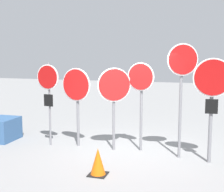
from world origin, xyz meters
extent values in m
plane|color=gray|center=(0.00, 0.00, 0.00)|extent=(40.00, 40.00, 0.00)
cylinder|color=slate|center=(-2.11, 0.06, 1.13)|extent=(0.05, 0.05, 2.25)
cylinder|color=white|center=(-2.12, 0.01, 1.87)|extent=(0.67, 0.12, 0.67)
cylinder|color=#AD0F0F|center=(-2.12, -0.01, 1.87)|extent=(0.61, 0.11, 0.61)
cube|color=black|center=(-2.12, 0.01, 1.25)|extent=(0.28, 0.06, 0.32)
cylinder|color=slate|center=(-1.37, 0.24, 0.98)|extent=(0.07, 0.07, 1.96)
cylinder|color=white|center=(-1.38, 0.18, 1.68)|extent=(0.86, 0.22, 0.88)
cylinder|color=red|center=(-1.39, 0.16, 1.68)|extent=(0.80, 0.21, 0.82)
cylinder|color=slate|center=(-0.34, 0.16, 1.00)|extent=(0.07, 0.07, 1.99)
cylinder|color=white|center=(-0.31, 0.11, 1.71)|extent=(0.77, 0.43, 0.86)
cylinder|color=red|center=(-0.30, 0.09, 1.71)|extent=(0.72, 0.40, 0.80)
cylinder|color=slate|center=(0.35, 0.32, 1.12)|extent=(0.07, 0.07, 2.25)
cylinder|color=white|center=(0.33, 0.26, 1.92)|extent=(0.70, 0.16, 0.71)
cylinder|color=red|center=(0.33, 0.24, 1.92)|extent=(0.65, 0.15, 0.65)
cylinder|color=slate|center=(1.34, 0.03, 1.29)|extent=(0.07, 0.07, 2.59)
cylinder|color=white|center=(1.37, -0.03, 2.36)|extent=(0.68, 0.34, 0.74)
cylinder|color=red|center=(1.38, -0.04, 2.36)|extent=(0.63, 0.32, 0.68)
cylinder|color=slate|center=(2.04, -0.13, 1.07)|extent=(0.08, 0.08, 2.15)
cylinder|color=white|center=(2.04, -0.19, 1.97)|extent=(0.86, 0.11, 0.86)
cylinder|color=#AD0F0F|center=(2.04, -0.21, 1.97)|extent=(0.80, 0.10, 0.80)
cube|color=black|center=(2.04, -0.19, 1.32)|extent=(0.28, 0.05, 0.33)
cube|color=black|center=(-0.17, -1.57, 0.01)|extent=(0.38, 0.38, 0.02)
cone|color=#E05B0C|center=(-0.17, -1.57, 0.29)|extent=(0.32, 0.32, 0.55)
cube|color=#335684|center=(-3.69, 0.13, 0.32)|extent=(0.75, 0.90, 0.65)
camera|label=1|loc=(1.87, -7.41, 2.49)|focal=50.00mm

